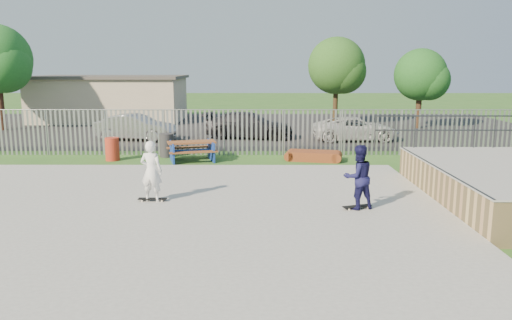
{
  "coord_description": "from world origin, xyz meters",
  "views": [
    {
      "loc": [
        2.49,
        -12.71,
        3.89
      ],
      "look_at": [
        2.44,
        2.0,
        1.1
      ],
      "focal_mm": 35.0,
      "sensor_mm": 36.0,
      "label": 1
    }
  ],
  "objects_px": {
    "car_dark": "(249,125)",
    "trash_bin_grey": "(167,145)",
    "funbox": "(313,156)",
    "trash_bin_red": "(112,149)",
    "car_white": "(355,129)",
    "car_silver": "(136,127)",
    "skater_navy": "(358,177)",
    "tree_mid": "(336,66)",
    "tree_right": "(420,75)",
    "picnic_table": "(192,151)",
    "skater_white": "(151,171)"
  },
  "relations": [
    {
      "from": "tree_right",
      "to": "trash_bin_red",
      "type": "bearing_deg",
      "value": -146.02
    },
    {
      "from": "trash_bin_grey",
      "to": "skater_navy",
      "type": "xyz_separation_m",
      "value": [
        6.58,
        -8.47,
        0.5
      ]
    },
    {
      "from": "picnic_table",
      "to": "funbox",
      "type": "distance_m",
      "value": 5.06
    },
    {
      "from": "trash_bin_red",
      "to": "skater_white",
      "type": "distance_m",
      "value": 7.58
    },
    {
      "from": "trash_bin_red",
      "to": "car_white",
      "type": "relative_size",
      "value": 0.22
    },
    {
      "from": "skater_navy",
      "to": "car_dark",
      "type": "bearing_deg",
      "value": -96.4
    },
    {
      "from": "picnic_table",
      "to": "car_white",
      "type": "relative_size",
      "value": 0.52
    },
    {
      "from": "car_dark",
      "to": "car_white",
      "type": "height_order",
      "value": "car_dark"
    },
    {
      "from": "funbox",
      "to": "skater_navy",
      "type": "bearing_deg",
      "value": -75.44
    },
    {
      "from": "trash_bin_grey",
      "to": "skater_white",
      "type": "relative_size",
      "value": 0.59
    },
    {
      "from": "trash_bin_red",
      "to": "car_dark",
      "type": "relative_size",
      "value": 0.2
    },
    {
      "from": "picnic_table",
      "to": "car_white",
      "type": "height_order",
      "value": "car_white"
    },
    {
      "from": "funbox",
      "to": "tree_right",
      "type": "bearing_deg",
      "value": 66.64
    },
    {
      "from": "tree_mid",
      "to": "tree_right",
      "type": "xyz_separation_m",
      "value": [
        4.9,
        -2.02,
        -0.55
      ]
    },
    {
      "from": "trash_bin_grey",
      "to": "tree_right",
      "type": "xyz_separation_m",
      "value": [
        14.02,
        10.04,
        2.82
      ]
    },
    {
      "from": "tree_mid",
      "to": "skater_white",
      "type": "xyz_separation_m",
      "value": [
        -8.14,
        -19.8,
        -2.87
      ]
    },
    {
      "from": "car_dark",
      "to": "car_silver",
      "type": "bearing_deg",
      "value": 107.22
    },
    {
      "from": "funbox",
      "to": "car_dark",
      "type": "height_order",
      "value": "car_dark"
    },
    {
      "from": "car_white",
      "to": "funbox",
      "type": "bearing_deg",
      "value": 149.83
    },
    {
      "from": "trash_bin_red",
      "to": "car_silver",
      "type": "height_order",
      "value": "car_silver"
    },
    {
      "from": "picnic_table",
      "to": "trash_bin_red",
      "type": "relative_size",
      "value": 2.39
    },
    {
      "from": "trash_bin_red",
      "to": "car_silver",
      "type": "distance_m",
      "value": 5.64
    },
    {
      "from": "tree_mid",
      "to": "skater_navy",
      "type": "height_order",
      "value": "tree_mid"
    },
    {
      "from": "car_white",
      "to": "tree_mid",
      "type": "height_order",
      "value": "tree_mid"
    },
    {
      "from": "trash_bin_red",
      "to": "tree_right",
      "type": "bearing_deg",
      "value": 33.98
    },
    {
      "from": "funbox",
      "to": "trash_bin_red",
      "type": "bearing_deg",
      "value": -167.84
    },
    {
      "from": "trash_bin_grey",
      "to": "car_silver",
      "type": "distance_m",
      "value": 5.4
    },
    {
      "from": "car_silver",
      "to": "skater_white",
      "type": "distance_m",
      "value": 13.0
    },
    {
      "from": "trash_bin_grey",
      "to": "tree_mid",
      "type": "relative_size",
      "value": 0.18
    },
    {
      "from": "trash_bin_grey",
      "to": "funbox",
      "type": "bearing_deg",
      "value": -7.58
    },
    {
      "from": "funbox",
      "to": "car_white",
      "type": "bearing_deg",
      "value": 75.28
    },
    {
      "from": "funbox",
      "to": "skater_white",
      "type": "bearing_deg",
      "value": -115.25
    },
    {
      "from": "car_silver",
      "to": "skater_navy",
      "type": "xyz_separation_m",
      "value": [
        9.06,
        -13.26,
        0.3
      ]
    },
    {
      "from": "trash_bin_red",
      "to": "trash_bin_grey",
      "type": "distance_m",
      "value": 2.27
    },
    {
      "from": "picnic_table",
      "to": "skater_white",
      "type": "height_order",
      "value": "skater_white"
    },
    {
      "from": "trash_bin_red",
      "to": "picnic_table",
      "type": "bearing_deg",
      "value": -1.91
    },
    {
      "from": "funbox",
      "to": "tree_right",
      "type": "relative_size",
      "value": 0.43
    },
    {
      "from": "car_dark",
      "to": "trash_bin_grey",
      "type": "bearing_deg",
      "value": 157.87
    },
    {
      "from": "trash_bin_red",
      "to": "car_dark",
      "type": "bearing_deg",
      "value": 48.93
    },
    {
      "from": "tree_mid",
      "to": "tree_right",
      "type": "distance_m",
      "value": 5.33
    },
    {
      "from": "trash_bin_red",
      "to": "tree_right",
      "type": "relative_size",
      "value": 0.19
    },
    {
      "from": "funbox",
      "to": "tree_right",
      "type": "xyz_separation_m",
      "value": [
        7.76,
        10.88,
        3.13
      ]
    },
    {
      "from": "car_silver",
      "to": "car_dark",
      "type": "height_order",
      "value": "car_dark"
    },
    {
      "from": "trash_bin_red",
      "to": "tree_mid",
      "type": "height_order",
      "value": "tree_mid"
    },
    {
      "from": "tree_right",
      "to": "picnic_table",
      "type": "bearing_deg",
      "value": -139.39
    },
    {
      "from": "tree_mid",
      "to": "skater_navy",
      "type": "bearing_deg",
      "value": -97.05
    },
    {
      "from": "picnic_table",
      "to": "tree_right",
      "type": "bearing_deg",
      "value": 25.66
    },
    {
      "from": "car_dark",
      "to": "tree_mid",
      "type": "xyz_separation_m",
      "value": [
        5.66,
        6.5,
        3.16
      ]
    },
    {
      "from": "car_silver",
      "to": "tree_right",
      "type": "relative_size",
      "value": 0.84
    },
    {
      "from": "car_silver",
      "to": "tree_right",
      "type": "xyz_separation_m",
      "value": [
        16.51,
        5.25,
        2.62
      ]
    }
  ]
}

